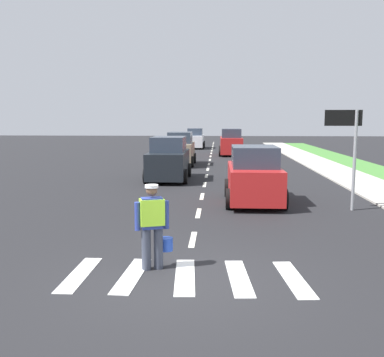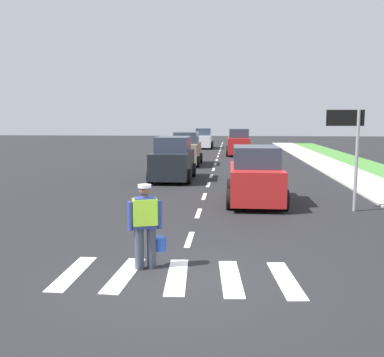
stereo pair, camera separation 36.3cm
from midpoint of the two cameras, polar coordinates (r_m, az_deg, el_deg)
The scene contains 11 objects.
ground_plane at distance 28.80m, azimuth 1.87°, elevation 1.94°, with size 96.00×96.00×0.00m, color black.
sidewalk_right at distance 18.99m, azimuth 23.16°, elevation -1.71°, with size 2.40×72.00×0.14m, color #B2ADA3.
crosswalk_stripes at distance 8.36m, azimuth -2.20°, elevation -12.62°, with size 4.45×1.93×0.01m.
lane_center_line at distance 32.97m, azimuth 2.07°, elevation 2.68°, with size 0.14×46.40×0.01m.
road_worker at distance 8.56m, azimuth -6.29°, elevation -5.70°, with size 0.70×0.53×1.67m.
lane_direction_sign at distance 14.66m, azimuth 18.96°, elevation 5.34°, with size 1.16×0.11×3.20m.
car_oncoming_second at distance 27.93m, azimuth -1.92°, elevation 3.76°, with size 1.87×4.22×2.10m.
car_outgoing_ahead at distance 15.37m, azimuth 7.38°, elevation 0.23°, with size 1.98×3.82×1.99m.
car_outgoing_far at distance 35.66m, azimuth 4.82°, elevation 4.64°, with size 1.98×4.27×2.14m.
car_oncoming_lead at distance 21.08m, azimuth -3.55°, elevation 2.43°, with size 1.99×4.17×2.08m.
car_oncoming_third at distance 43.95m, azimuth 0.18°, elevation 5.16°, with size 1.87×4.19×2.00m.
Camera 1 is at (0.60, -7.65, 2.91)m, focal length 40.98 mm.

